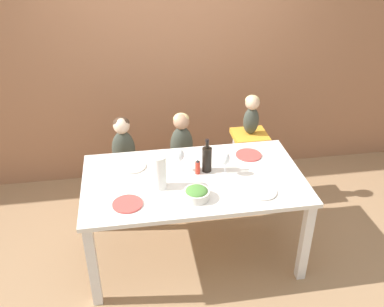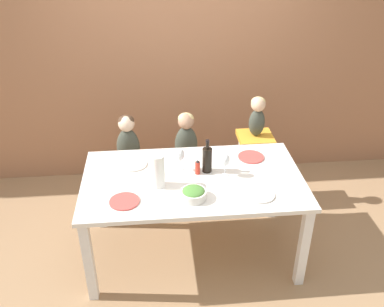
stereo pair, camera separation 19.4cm
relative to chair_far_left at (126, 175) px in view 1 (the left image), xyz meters
The scene contains 19 objects.
ground_plane 0.99m from the chair_far_left, 53.20° to the right, with size 14.00×14.00×0.00m, color #9E7A56.
wall_back 1.28m from the chair_far_left, 50.77° to the left, with size 10.00×0.06×2.70m.
dining_table 0.95m from the chair_far_left, 53.20° to the right, with size 1.75×0.99×0.78m.
chair_far_left is the anchor object (origin of this frame).
chair_far_center 0.55m from the chair_far_left, ahead, with size 0.39×0.37×0.48m.
chair_right_highchair 1.23m from the chair_far_left, ahead, with size 0.33×0.31×0.74m.
person_child_left 0.35m from the chair_far_left, 90.00° to the left, with size 0.22×0.16×0.52m.
person_child_center 0.65m from the chair_far_left, ahead, with size 0.22×0.16×0.52m.
person_baby_right 1.34m from the chair_far_left, ahead, with size 0.15×0.14×0.39m.
wine_bottle 1.04m from the chair_far_left, 43.68° to the right, with size 0.08×0.08×0.29m.
paper_towel_roll 1.00m from the chair_far_left, 71.77° to the right, with size 0.10×0.10×0.27m.
wine_glass_near 1.19m from the chair_far_left, 41.68° to the right, with size 0.07×0.07×0.20m.
wine_glass_far 0.91m from the chair_far_left, 52.97° to the right, with size 0.07×0.07×0.20m.
salad_bowl_large 1.20m from the chair_far_left, 62.45° to the right, with size 0.19×0.19×0.09m.
dinner_plate_front_left 1.07m from the chair_far_left, 89.24° to the right, with size 0.22×0.22×0.01m.
dinner_plate_back_left 0.63m from the chair_far_left, 82.06° to the right, with size 0.22×0.22×0.01m.
dinner_plate_back_right 1.22m from the chair_far_left, 23.24° to the right, with size 0.22×0.22×0.01m.
dinner_plate_front_right 1.48m from the chair_far_left, 44.64° to the right, with size 0.22×0.22×0.01m.
condiment_bottle_hot_sauce 0.99m from the chair_far_left, 48.72° to the right, with size 0.04×0.04×0.13m.
Camera 1 is at (-0.46, -2.79, 2.65)m, focal length 40.00 mm.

